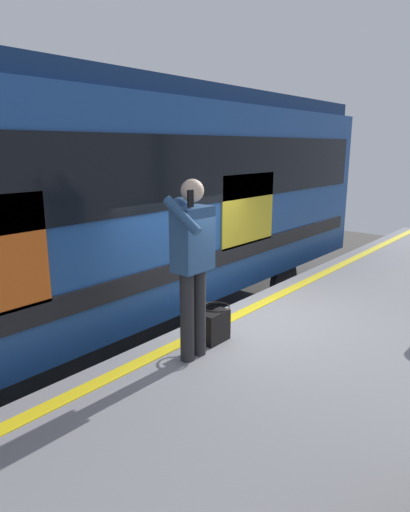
% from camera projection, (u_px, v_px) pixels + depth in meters
% --- Properties ---
extents(ground_plane, '(24.20, 24.20, 0.00)m').
position_uv_depth(ground_plane, '(215.00, 386.00, 6.05)').
color(ground_plane, '#4C4742').
extents(platform, '(16.13, 3.86, 1.07)m').
position_uv_depth(platform, '(358.00, 401.00, 4.72)').
color(platform, gray).
rests_on(platform, ground).
extents(safety_line, '(15.81, 0.16, 0.01)m').
position_uv_depth(safety_line, '(234.00, 317.00, 5.60)').
color(safety_line, yellow).
rests_on(safety_line, platform).
extents(track_rail_near, '(20.97, 0.08, 0.16)m').
position_uv_depth(track_rail_near, '(149.00, 353.00, 6.83)').
color(track_rail_near, slate).
rests_on(track_rail_near, ground).
extents(track_rail_far, '(20.97, 0.08, 0.16)m').
position_uv_depth(track_rail_far, '(92.00, 329.00, 7.72)').
color(track_rail_far, slate).
rests_on(track_rail_far, ground).
extents(train_carriage, '(11.69, 3.11, 3.83)m').
position_uv_depth(train_carriage, '(74.00, 198.00, 6.21)').
color(train_carriage, '#1E478C').
rests_on(train_carriage, ground).
extents(passenger, '(0.57, 0.55, 1.80)m').
position_uv_depth(passenger, '(192.00, 255.00, 4.31)').
color(passenger, '#262628').
rests_on(passenger, platform).
extents(handbag, '(0.34, 0.31, 0.41)m').
position_uv_depth(handbag, '(216.00, 325.00, 4.86)').
color(handbag, black).
rests_on(handbag, platform).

